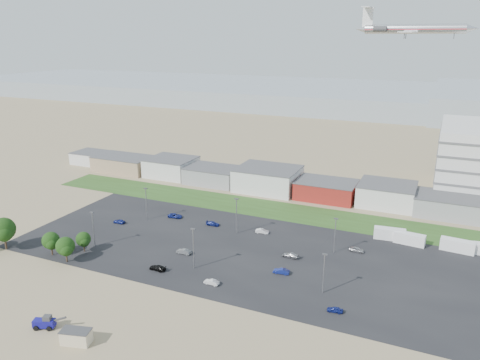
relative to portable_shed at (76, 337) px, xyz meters
The scene contains 33 objects.
ground 28.65m from the portable_shed, 78.06° to the left, with size 700.00×700.00×0.00m, color #877856.
parking_lot 49.24m from the portable_shed, 77.18° to the left, with size 120.00×50.00×0.01m, color black.
grass_strip 80.22m from the portable_shed, 85.77° to the left, with size 160.00×16.00×0.02m, color #2B491B.
hills_backdrop 346.07m from the portable_shed, 82.37° to the left, with size 700.00×200.00×9.00m, color gray, non-canonical shape.
building_row 99.65m from the portable_shed, 96.39° to the left, with size 170.00×20.00×8.00m, color silver, non-canonical shape.
portable_shed is the anchor object (origin of this frame).
telehandler 9.07m from the portable_shed, behind, with size 6.58×2.19×2.74m, color navy, non-canonical shape.
box_trailer_a 85.15m from the portable_shed, 56.86° to the left, with size 8.43×2.63×3.16m, color silver, non-canonical shape.
box_trailer_b 87.28m from the portable_shed, 53.54° to the left, with size 8.07×2.52×3.03m, color silver, non-canonical shape.
box_trailer_c 95.11m from the portable_shed, 47.93° to the left, with size 8.41×2.63×3.15m, color silver, non-canonical shape.
tree_left 51.22m from the portable_shed, 152.81° to the left, with size 6.62×6.62×9.92m, color black, non-canonical shape.
tree_mid 40.75m from the portable_shed, 140.91° to the left, with size 4.76×4.76×7.14m, color black, non-canonical shape.
tree_right 35.20m from the portable_shed, 136.30° to the left, with size 4.98×4.98×7.47m, color black, non-canonical shape.
tree_near 39.89m from the portable_shed, 129.75° to the left, with size 4.11×4.11×6.17m, color black, non-canonical shape.
lightpole_front_l 42.94m from the portable_shed, 126.23° to the left, with size 1.14×0.48×9.69m, color slate, non-canonical shape.
lightpole_front_m 34.85m from the portable_shed, 81.10° to the left, with size 1.22×0.51×10.40m, color slate, non-canonical shape.
lightpole_front_r 51.43m from the portable_shed, 44.16° to the left, with size 1.11×0.46×9.40m, color slate, non-canonical shape.
lightpole_back_l 61.12m from the portable_shed, 112.71° to the left, with size 1.19×0.49×10.07m, color slate, non-canonical shape.
lightpole_back_m 58.20m from the portable_shed, 84.04° to the left, with size 1.24×0.52×10.51m, color slate, non-canonical shape.
lightpole_back_r 66.45m from the portable_shed, 58.76° to the left, with size 1.12×0.47×9.54m, color slate, non-canonical shape.
airliner 143.20m from the portable_shed, 70.94° to the left, with size 40.71×27.76×12.03m, color silver, non-canonical shape.
parked_car_1 47.77m from the portable_shed, 57.57° to the left, with size 1.35×3.87×1.28m, color navy.
parked_car_2 50.47m from the portable_shed, 35.68° to the left, with size 1.31×3.26×1.11m, color navy.
parked_car_3 29.89m from the portable_shed, 94.22° to the left, with size 1.75×4.32×1.25m, color black.
parked_car_4 40.08m from the portable_shed, 91.40° to the left, with size 1.40×4.00×1.32m, color #595B5E.
parked_car_5 58.06m from the portable_shed, 120.41° to the left, with size 1.48×3.68×1.26m, color navy.
parked_car_6 60.13m from the portable_shed, 92.69° to the left, with size 1.66×4.07×1.18m, color navy.
parked_car_8 71.52m from the portable_shed, 56.22° to the left, with size 1.53×3.79×1.29m, color #A5A5AA.
parked_car_9 63.05m from the portable_shed, 105.06° to the left, with size 2.09×4.52×1.26m, color navy.
parked_car_10 43.57m from the portable_shed, 135.77° to the left, with size 1.68×4.13×1.20m, color #595B5E.
parked_car_11 62.04m from the portable_shed, 78.16° to the left, with size 1.31×3.77×1.24m, color silver.
parked_car_12 55.24m from the portable_shed, 63.11° to the left, with size 1.75×4.30×1.25m, color #A5A5AA.
parked_car_13 31.77m from the portable_shed, 66.26° to the left, with size 1.25×3.59×1.18m, color silver.
Camera 1 is at (51.32, -82.69, 53.94)m, focal length 35.00 mm.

